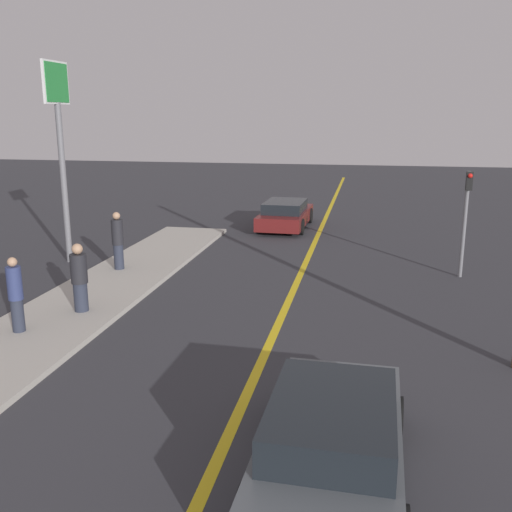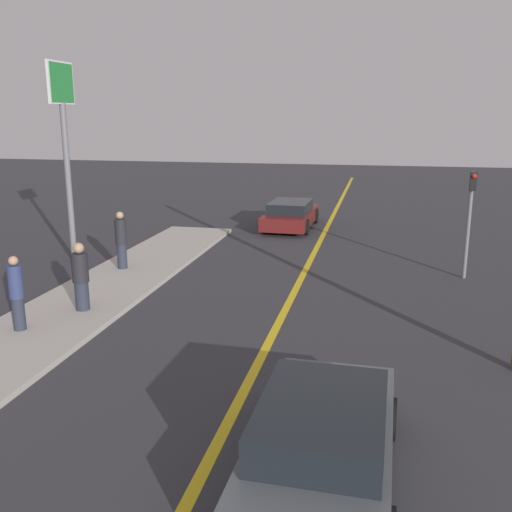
{
  "view_description": "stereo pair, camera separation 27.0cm",
  "coord_description": "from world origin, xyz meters",
  "px_view_note": "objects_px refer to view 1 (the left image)",
  "views": [
    {
      "loc": [
        1.98,
        1.59,
        4.9
      ],
      "look_at": [
        -0.6,
        14.66,
        1.59
      ],
      "focal_mm": 40.0,
      "sensor_mm": 36.0,
      "label": 1
    },
    {
      "loc": [
        2.24,
        1.64,
        4.9
      ],
      "look_at": [
        -0.6,
        14.66,
        1.59
      ],
      "focal_mm": 40.0,
      "sensor_mm": 36.0,
      "label": 2
    }
  ],
  "objects_px": {
    "traffic_light": "(466,212)",
    "car_ahead_center": "(285,214)",
    "pedestrian_mid_group": "(16,295)",
    "roadside_sign": "(59,121)",
    "pedestrian_by_sign": "(118,241)",
    "pedestrian_far_standing": "(79,278)",
    "car_near_right_lane": "(332,440)"
  },
  "relations": [
    {
      "from": "pedestrian_far_standing",
      "to": "pedestrian_by_sign",
      "type": "xyz_separation_m",
      "value": [
        -0.76,
        3.92,
        0.06
      ]
    },
    {
      "from": "car_near_right_lane",
      "to": "pedestrian_by_sign",
      "type": "height_order",
      "value": "pedestrian_by_sign"
    },
    {
      "from": "pedestrian_by_sign",
      "to": "traffic_light",
      "type": "distance_m",
      "value": 10.75
    },
    {
      "from": "car_ahead_center",
      "to": "pedestrian_by_sign",
      "type": "xyz_separation_m",
      "value": [
        -4.11,
        -8.4,
        0.45
      ]
    },
    {
      "from": "car_ahead_center",
      "to": "pedestrian_by_sign",
      "type": "relative_size",
      "value": 2.48
    },
    {
      "from": "pedestrian_far_standing",
      "to": "roadside_sign",
      "type": "xyz_separation_m",
      "value": [
        -3.03,
        4.92,
        3.71
      ]
    },
    {
      "from": "pedestrian_mid_group",
      "to": "pedestrian_by_sign",
      "type": "bearing_deg",
      "value": 90.48
    },
    {
      "from": "car_near_right_lane",
      "to": "car_ahead_center",
      "type": "xyz_separation_m",
      "value": [
        -3.23,
        17.8,
        -0.03
      ]
    },
    {
      "from": "pedestrian_mid_group",
      "to": "traffic_light",
      "type": "xyz_separation_m",
      "value": [
        10.54,
        7.05,
        1.05
      ]
    },
    {
      "from": "car_near_right_lane",
      "to": "traffic_light",
      "type": "distance_m",
      "value": 11.53
    },
    {
      "from": "traffic_light",
      "to": "car_near_right_lane",
      "type": "bearing_deg",
      "value": -106.48
    },
    {
      "from": "pedestrian_far_standing",
      "to": "pedestrian_mid_group",
      "type": "bearing_deg",
      "value": -114.72
    },
    {
      "from": "pedestrian_by_sign",
      "to": "car_near_right_lane",
      "type": "bearing_deg",
      "value": -52.02
    },
    {
      "from": "car_near_right_lane",
      "to": "pedestrian_mid_group",
      "type": "relative_size",
      "value": 2.46
    },
    {
      "from": "pedestrian_mid_group",
      "to": "pedestrian_by_sign",
      "type": "xyz_separation_m",
      "value": [
        -0.05,
        5.48,
        0.05
      ]
    },
    {
      "from": "pedestrian_mid_group",
      "to": "roadside_sign",
      "type": "distance_m",
      "value": 7.81
    },
    {
      "from": "car_ahead_center",
      "to": "roadside_sign",
      "type": "bearing_deg",
      "value": -129.25
    },
    {
      "from": "pedestrian_by_sign",
      "to": "traffic_light",
      "type": "xyz_separation_m",
      "value": [
        10.59,
        1.57,
        1.01
      ]
    },
    {
      "from": "pedestrian_mid_group",
      "to": "roadside_sign",
      "type": "bearing_deg",
      "value": 109.68
    },
    {
      "from": "traffic_light",
      "to": "roadside_sign",
      "type": "distance_m",
      "value": 13.14
    },
    {
      "from": "pedestrian_mid_group",
      "to": "pedestrian_by_sign",
      "type": "relative_size",
      "value": 0.94
    },
    {
      "from": "pedestrian_by_sign",
      "to": "roadside_sign",
      "type": "bearing_deg",
      "value": 156.19
    },
    {
      "from": "car_near_right_lane",
      "to": "pedestrian_far_standing",
      "type": "distance_m",
      "value": 8.57
    },
    {
      "from": "pedestrian_far_standing",
      "to": "roadside_sign",
      "type": "bearing_deg",
      "value": 121.66
    },
    {
      "from": "car_near_right_lane",
      "to": "car_ahead_center",
      "type": "height_order",
      "value": "car_near_right_lane"
    },
    {
      "from": "traffic_light",
      "to": "car_ahead_center",
      "type": "bearing_deg",
      "value": 133.48
    },
    {
      "from": "roadside_sign",
      "to": "pedestrian_by_sign",
      "type": "bearing_deg",
      "value": -23.81
    },
    {
      "from": "traffic_light",
      "to": "pedestrian_far_standing",
      "type": "bearing_deg",
      "value": -150.8
    },
    {
      "from": "pedestrian_mid_group",
      "to": "pedestrian_far_standing",
      "type": "distance_m",
      "value": 1.71
    },
    {
      "from": "pedestrian_mid_group",
      "to": "pedestrian_far_standing",
      "type": "height_order",
      "value": "pedestrian_mid_group"
    },
    {
      "from": "pedestrian_by_sign",
      "to": "traffic_light",
      "type": "bearing_deg",
      "value": 8.44
    },
    {
      "from": "pedestrian_mid_group",
      "to": "roadside_sign",
      "type": "height_order",
      "value": "roadside_sign"
    }
  ]
}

